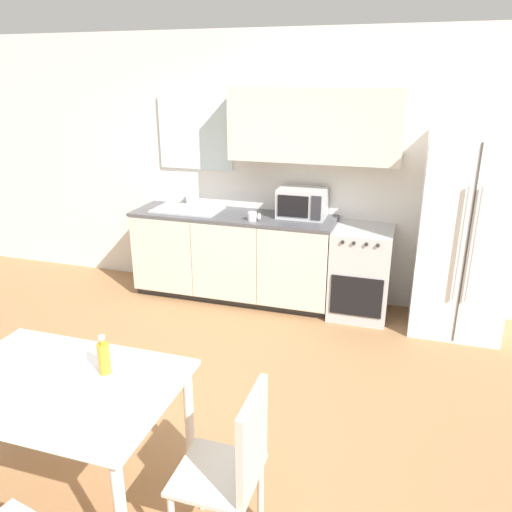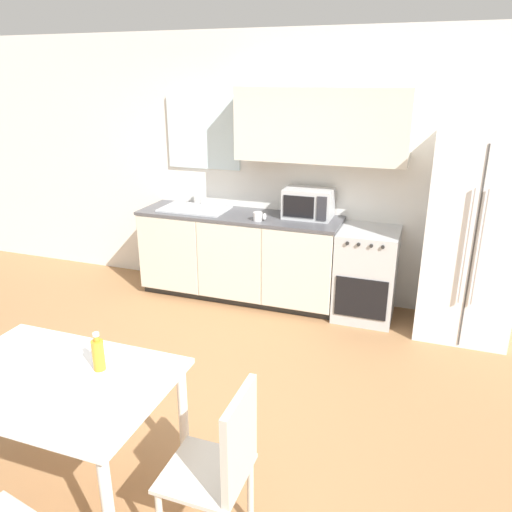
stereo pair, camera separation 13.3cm
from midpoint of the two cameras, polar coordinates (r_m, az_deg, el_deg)
ground_plane at (r=3.75m, az=-10.06°, el=-17.66°), size 12.00×12.00×0.00m
wall_back at (r=5.20m, az=1.52°, el=10.63°), size 12.00×0.38×2.70m
kitchen_counter at (r=5.28m, az=-3.37°, el=-0.01°), size 2.12×0.61×0.93m
oven_range at (r=5.00m, az=11.13°, el=-1.85°), size 0.56×0.61×0.89m
refrigerator at (r=4.82m, az=21.92°, el=2.03°), size 0.79×0.71×1.81m
kitchen_sink at (r=5.34m, az=-8.51°, el=5.33°), size 0.70×0.43×0.23m
microwave at (r=5.01m, az=4.54°, el=6.07°), size 0.47×0.33×0.29m
coffee_mug at (r=4.89m, az=-1.12°, el=4.54°), size 0.12×0.09×0.08m
dining_table at (r=2.97m, az=-22.63°, el=-14.75°), size 1.25×0.85×0.75m
dining_chair_side at (r=2.57m, az=-3.95°, el=-22.52°), size 0.40×0.40×0.93m
drink_bottle at (r=2.86m, az=-18.30°, el=-10.96°), size 0.07×0.07×0.22m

